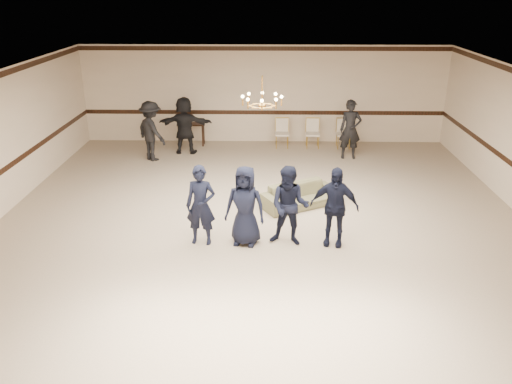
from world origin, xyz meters
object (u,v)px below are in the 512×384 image
at_px(boy_c, 290,206).
at_px(banquet_chair_right, 343,134).
at_px(banquet_chair_mid, 313,134).
at_px(boy_a, 201,205).
at_px(boy_d, 334,207).
at_px(banquet_chair_left, 282,134).
at_px(chandelier, 262,91).
at_px(settee, 301,195).
at_px(adult_mid, 185,125).
at_px(boy_b, 245,206).
at_px(adult_right, 350,130).
at_px(console_table, 191,134).
at_px(adult_left, 151,131).

bearing_deg(boy_c, banquet_chair_right, 85.94).
distance_m(boy_c, banquet_chair_mid, 6.90).
distance_m(boy_a, boy_c, 1.80).
height_order(boy_d, banquet_chair_left, boy_d).
xyz_separation_m(chandelier, boy_d, (1.48, -1.52, -2.04)).
distance_m(boy_a, banquet_chair_right, 7.82).
height_order(settee, banquet_chair_right, banquet_chair_right).
bearing_deg(settee, banquet_chair_mid, 53.51).
relative_size(chandelier, adult_mid, 0.52).
bearing_deg(boy_a, boy_b, 5.39).
bearing_deg(chandelier, adult_mid, 118.04).
distance_m(boy_b, adult_right, 6.45).
height_order(boy_c, console_table, boy_c).
relative_size(boy_b, banquet_chair_right, 1.80).
xyz_separation_m(boy_c, settee, (0.35, 1.96, -0.57)).
bearing_deg(banquet_chair_mid, banquet_chair_right, 1.99).
height_order(chandelier, boy_c, chandelier).
bearing_deg(banquet_chair_mid, boy_c, -96.57).
bearing_deg(boy_b, banquet_chair_right, 78.94).
xyz_separation_m(chandelier, banquet_chair_left, (0.61, 5.30, -2.41)).
bearing_deg(chandelier, boy_b, -101.87).
xyz_separation_m(boy_a, adult_mid, (-1.24, 6.13, 0.06)).
height_order(boy_d, banquet_chair_mid, boy_d).
relative_size(adult_mid, banquet_chair_mid, 1.94).
height_order(boy_c, adult_right, adult_right).
height_order(boy_c, banquet_chair_left, boy_c).
bearing_deg(boy_d, boy_b, -167.12).
bearing_deg(console_table, banquet_chair_right, -2.37).
height_order(boy_a, adult_left, adult_left).
xyz_separation_m(chandelier, settee, (0.93, 0.44, -2.60)).
distance_m(boy_c, settee, 2.07).
bearing_deg(adult_mid, boy_d, 123.91).
xyz_separation_m(adult_right, banquet_chair_right, (-0.03, 1.08, -0.44)).
relative_size(banquet_chair_mid, banquet_chair_right, 1.00).
bearing_deg(banquet_chair_right, console_table, 178.08).
distance_m(adult_mid, banquet_chair_mid, 4.14).
bearing_deg(boy_c, adult_mid, 128.86).
xyz_separation_m(boy_d, console_table, (-3.87, 7.01, -0.47)).
height_order(chandelier, settee, chandelier).
bearing_deg(adult_mid, adult_right, 176.71).
relative_size(chandelier, console_table, 1.06).
xyz_separation_m(adult_left, banquet_chair_mid, (4.97, 1.38, -0.44)).
distance_m(adult_right, banquet_chair_left, 2.34).
distance_m(boy_a, adult_mid, 6.26).
distance_m(chandelier, adult_right, 5.35).
distance_m(chandelier, console_table, 6.50).
height_order(banquet_chair_right, console_table, banquet_chair_right).
height_order(boy_b, adult_right, adult_right).
relative_size(chandelier, banquet_chair_mid, 1.01).
height_order(adult_mid, banquet_chair_right, adult_mid).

